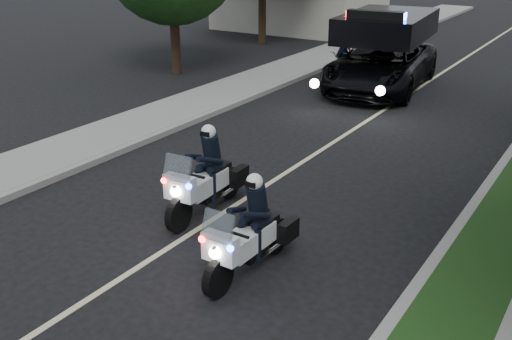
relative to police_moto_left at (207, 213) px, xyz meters
The scene contains 12 objects.
ground 4.25m from the police_moto_left, 86.18° to the right, with size 120.00×120.00×0.00m, color black.
curb_right 7.23m from the police_moto_left, 52.71° to the left, with size 0.20×60.00×0.15m, color gray.
curb_left 6.91m from the police_moto_left, 123.55° to the left, with size 0.20×60.00×0.15m, color gray.
sidewalk_left 7.57m from the police_moto_left, 130.51° to the left, with size 2.00×60.00×0.16m, color gray.
lane_marking 5.76m from the police_moto_left, 87.18° to the left, with size 0.12×50.00×0.01m, color #BFB78C.
police_moto_left is the anchor object (origin of this frame).
police_moto_right 2.37m from the police_moto_left, 36.37° to the right, with size 0.69×1.97×1.67m, color silver, non-canonical shape.
police_suv 11.16m from the police_moto_left, 94.24° to the left, with size 2.82×6.10×2.96m, color black.
bicycle 12.54m from the police_moto_left, 102.70° to the left, with size 0.66×1.88×0.98m, color black.
cyclist 12.54m from the police_moto_left, 102.70° to the left, with size 0.59×0.39×1.64m, color black.
tree_left_near 12.45m from the police_moto_left, 131.75° to the left, with size 5.04×5.04×8.41m, color #194216, non-canonical shape.
tree_left_far 18.75m from the police_moto_left, 118.35° to the left, with size 6.32×6.32×10.54m, color black, non-canonical shape.
Camera 1 is at (6.27, -4.36, 5.18)m, focal length 42.83 mm.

